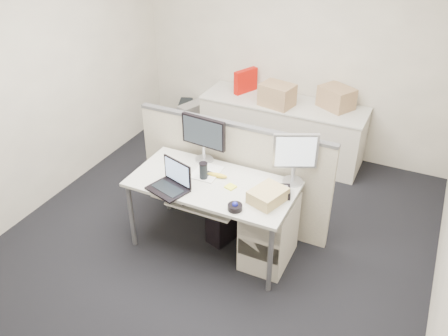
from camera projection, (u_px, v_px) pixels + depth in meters
The scene contains 26 objects.
floor at pixel (213, 245), 4.66m from camera, with size 4.00×4.50×0.01m, color black.
wall_back at pixel (296, 45), 5.67m from camera, with size 4.00×0.02×2.70m, color #B3AB9A.
wall_left at pixel (31, 82), 4.67m from camera, with size 0.02×4.50×2.70m, color #B3AB9A.
desk at pixel (213, 189), 4.31m from camera, with size 1.50×0.75×0.73m.
keyboard_tray at pixel (203, 203), 4.19m from camera, with size 0.62×0.32×0.02m, color silver.
drawer_pedestal at pixel (269, 231), 4.32m from camera, with size 0.40×0.55×0.65m, color beige.
cubicle_partition at pixel (233, 175), 4.71m from camera, with size 2.00×0.06×1.10m, color #A59989.
back_counter at pixel (282, 130), 5.95m from camera, with size 2.00×0.60×0.72m, color beige.
monitor_main at pixel (204, 139), 4.49m from camera, with size 0.46×0.18×0.46m, color black.
monitor_small at pixel (295, 159), 4.15m from camera, with size 0.39×0.20×0.48m, color #B7B7BC.
laptop at pixel (167, 178), 4.10m from camera, with size 0.34×0.25×0.25m, color black.
trackball at pixel (235, 207), 3.92m from camera, with size 0.12×0.12×0.05m, color black.
desk_phone at pixel (278, 191), 4.10m from camera, with size 0.20×0.16×0.06m, color black.
paper_stack at pixel (207, 172), 4.40m from camera, with size 0.24×0.30×0.01m, color silver.
sticky_pad at pixel (231, 187), 4.20m from camera, with size 0.09×0.09×0.01m, color #F2F333.
travel_mug at pixel (203, 172), 4.28m from camera, with size 0.07×0.07×0.16m, color black.
banana at pixel (217, 175), 4.34m from camera, with size 0.19×0.05×0.04m, color yellow.
cellphone at pixel (207, 174), 4.37m from camera, with size 0.05×0.10×0.01m, color black.
manila_folders at pixel (268, 196), 4.00m from camera, with size 0.24×0.30×0.11m, color tan.
keyboard at pixel (211, 200), 4.19m from camera, with size 0.48×0.17×0.03m, color black.
pc_tower_desk at pixel (229, 217), 4.67m from camera, with size 0.19×0.47×0.44m, color black.
pc_tower_spare_dark at pixel (186, 117), 6.64m from camera, with size 0.17×0.43×0.40m, color black.
pc_tower_spare_silver at pixel (195, 118), 6.57m from camera, with size 0.19×0.47×0.44m, color #B7B7BC.
cardboard_box_left at pixel (277, 96), 5.61m from camera, with size 0.38×0.29×0.29m, color #A87A5C.
cardboard_box_right at pixel (336, 98), 5.56m from camera, with size 0.38×0.29×0.27m, color #A87A5C.
red_binder at pixel (246, 82), 5.95m from camera, with size 0.08×0.33×0.31m, color #BC0E05.
Camera 1 is at (1.62, -3.16, 3.10)m, focal length 38.00 mm.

